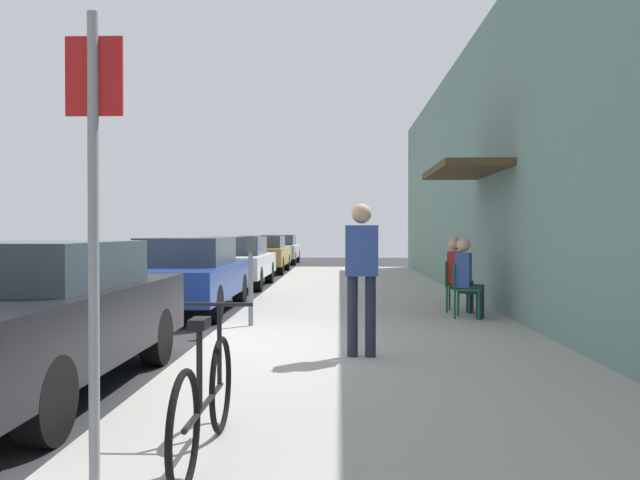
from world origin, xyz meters
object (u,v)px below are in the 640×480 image
(parking_meter, at_px, (251,274))
(street_sign, at_px, (94,208))
(parked_car_4, at_px, (279,249))
(bicycle_0, at_px, (205,400))
(cafe_chair_1, at_px, (455,283))
(parked_car_0, at_px, (30,315))
(seated_patron_0, at_px, (467,275))
(pedestrian_standing, at_px, (361,267))
(parked_car_1, at_px, (186,274))
(parked_car_2, at_px, (235,261))
(seated_patron_1, at_px, (458,272))
(parked_car_3, at_px, (263,253))
(cafe_chair_0, at_px, (463,287))

(parking_meter, bearing_deg, street_sign, -90.49)
(parked_car_4, height_order, bicycle_0, parked_car_4)
(parked_car_4, distance_m, parking_meter, 20.73)
(cafe_chair_1, bearing_deg, parked_car_0, -132.24)
(seated_patron_0, distance_m, pedestrian_standing, 3.74)
(parked_car_1, bearing_deg, parked_car_2, 90.00)
(street_sign, relative_size, seated_patron_1, 2.02)
(parked_car_3, relative_size, seated_patron_1, 3.41)
(parked_car_3, xyz_separation_m, bicycle_0, (2.04, -19.84, -0.24))
(parked_car_4, relative_size, bicycle_0, 2.57)
(parked_car_3, distance_m, pedestrian_standing, 16.90)
(parked_car_1, bearing_deg, street_sign, -79.82)
(cafe_chair_0, relative_size, seated_patron_1, 0.67)
(parked_car_4, relative_size, street_sign, 1.69)
(street_sign, xyz_separation_m, seated_patron_1, (3.42, 7.65, -0.82))
(parked_car_3, distance_m, cafe_chair_1, 13.45)
(parked_car_1, distance_m, cafe_chair_1, 4.91)
(cafe_chair_1, relative_size, pedestrian_standing, 0.51)
(parked_car_1, xyz_separation_m, parking_meter, (1.55, -2.45, 0.17))
(parking_meter, relative_size, street_sign, 0.51)
(parking_meter, distance_m, seated_patron_0, 3.51)
(parked_car_1, distance_m, cafe_chair_0, 5.09)
(parking_meter, height_order, bicycle_0, parking_meter)
(parked_car_2, distance_m, street_sign, 14.07)
(parked_car_3, height_order, parked_car_4, parked_car_4)
(seated_patron_0, bearing_deg, parked_car_0, -137.29)
(seated_patron_0, distance_m, seated_patron_1, 0.80)
(parking_meter, bearing_deg, seated_patron_1, 27.41)
(parking_meter, distance_m, street_sign, 5.95)
(parked_car_3, xyz_separation_m, street_sign, (1.50, -20.21, 0.92))
(parked_car_1, height_order, parked_car_3, parked_car_1)
(seated_patron_1, bearing_deg, cafe_chair_0, -94.18)
(parking_meter, bearing_deg, bicycle_0, -84.94)
(parked_car_2, relative_size, parked_car_3, 1.00)
(pedestrian_standing, bearing_deg, street_sign, -114.05)
(seated_patron_0, xyz_separation_m, pedestrian_standing, (-1.82, -3.26, 0.30))
(parked_car_0, bearing_deg, parked_car_3, 90.00)
(parked_car_3, height_order, pedestrian_standing, pedestrian_standing)
(cafe_chair_0, bearing_deg, parked_car_4, 103.88)
(seated_patron_0, height_order, seated_patron_1, same)
(seated_patron_0, bearing_deg, street_sign, -116.54)
(parked_car_2, xyz_separation_m, pedestrian_standing, (3.11, -10.36, 0.41))
(parked_car_1, relative_size, parked_car_4, 1.00)
(cafe_chair_1, xyz_separation_m, pedestrian_standing, (-1.76, -4.07, 0.50))
(bicycle_0, xyz_separation_m, seated_patron_1, (2.88, 7.28, 0.34))
(street_sign, distance_m, bicycle_0, 1.33)
(cafe_chair_1, bearing_deg, street_sign, -113.69)
(parked_car_3, xyz_separation_m, seated_patron_0, (4.92, -13.35, 0.10))
(parked_car_4, bearing_deg, cafe_chair_1, -75.57)
(cafe_chair_1, bearing_deg, parked_car_1, 172.00)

